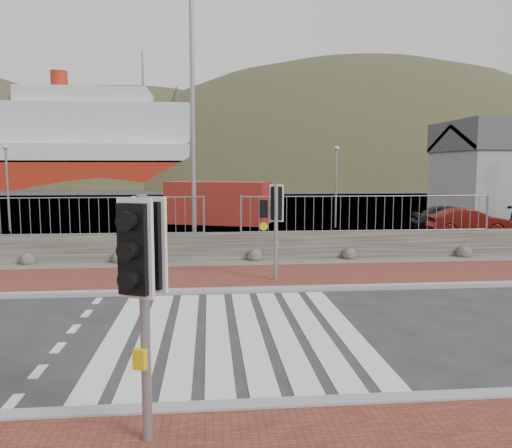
{
  "coord_description": "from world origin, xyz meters",
  "views": [
    {
      "loc": [
        -0.42,
        -8.93,
        3.04
      ],
      "look_at": [
        0.7,
        3.0,
        1.68
      ],
      "focal_mm": 35.0,
      "sensor_mm": 36.0,
      "label": 1
    }
  ],
  "objects": [
    {
      "name": "ground",
      "position": [
        0.0,
        0.0,
        0.0
      ],
      "size": [
        220.0,
        220.0,
        0.0
      ],
      "primitive_type": "plane",
      "color": "#28282B",
      "rests_on": "ground"
    },
    {
      "name": "sidewalk_far",
      "position": [
        0.0,
        4.5,
        0.04
      ],
      "size": [
        40.0,
        3.0,
        0.08
      ],
      "primitive_type": "cube",
      "color": "brown",
      "rests_on": "ground"
    },
    {
      "name": "kerb_near",
      "position": [
        0.0,
        -3.0,
        0.05
      ],
      "size": [
        40.0,
        0.25,
        0.12
      ],
      "primitive_type": "cube",
      "color": "gray",
      "rests_on": "ground"
    },
    {
      "name": "kerb_far",
      "position": [
        0.0,
        3.0,
        0.05
      ],
      "size": [
        40.0,
        0.25,
        0.12
      ],
      "primitive_type": "cube",
      "color": "gray",
      "rests_on": "ground"
    },
    {
      "name": "zebra_crossing",
      "position": [
        -0.0,
        0.0,
        0.01
      ],
      "size": [
        4.62,
        5.6,
        0.01
      ],
      "color": "silver",
      "rests_on": "ground"
    },
    {
      "name": "gravel_strip",
      "position": [
        0.0,
        6.5,
        0.03
      ],
      "size": [
        40.0,
        1.5,
        0.06
      ],
      "primitive_type": "cube",
      "color": "#59544C",
      "rests_on": "ground"
    },
    {
      "name": "stone_wall",
      "position": [
        0.0,
        7.3,
        0.45
      ],
      "size": [
        40.0,
        0.6,
        0.9
      ],
      "primitive_type": "cube",
      "color": "#413C35",
      "rests_on": "ground"
    },
    {
      "name": "railing",
      "position": [
        0.0,
        7.15,
        1.82
      ],
      "size": [
        18.07,
        0.07,
        1.22
      ],
      "color": "gray",
      "rests_on": "stone_wall"
    },
    {
      "name": "quay",
      "position": [
        0.0,
        27.9,
        0.0
      ],
      "size": [
        120.0,
        40.0,
        0.5
      ],
      "primitive_type": "cube",
      "color": "#4C4C4F",
      "rests_on": "ground"
    },
    {
      "name": "water",
      "position": [
        0.0,
        62.9,
        0.0
      ],
      "size": [
        220.0,
        50.0,
        0.05
      ],
      "primitive_type": "cube",
      "color": "#3F4C54",
      "rests_on": "ground"
    },
    {
      "name": "ferry",
      "position": [
        -24.65,
        67.9,
        5.36
      ],
      "size": [
        50.0,
        16.0,
        20.0
      ],
      "color": "maroon",
      "rests_on": "ground"
    },
    {
      "name": "hills_backdrop",
      "position": [
        6.74,
        87.9,
        -23.05
      ],
      "size": [
        254.0,
        90.0,
        100.0
      ],
      "color": "#333721",
      "rests_on": "ground"
    },
    {
      "name": "traffic_signal_near",
      "position": [
        -1.12,
        -3.68,
        1.99
      ],
      "size": [
        0.46,
        0.38,
        2.76
      ],
      "rotation": [
        0.0,
        0.0,
        -0.42
      ],
      "color": "gray",
      "rests_on": "ground"
    },
    {
      "name": "traffic_signal_far",
      "position": [
        1.29,
        3.97,
        1.91
      ],
      "size": [
        0.64,
        0.32,
        2.62
      ],
      "rotation": [
        0.0,
        0.0,
        2.91
      ],
      "color": "gray",
      "rests_on": "ground"
    },
    {
      "name": "streetlight",
      "position": [
        -0.78,
        8.1,
        5.06
      ],
      "size": [
        1.91,
        0.26,
        8.98
      ],
      "rotation": [
        0.0,
        0.0,
        0.02
      ],
      "color": "gray",
      "rests_on": "ground"
    },
    {
      "name": "shipping_container",
      "position": [
        0.07,
        18.29,
        1.14
      ],
      "size": [
        5.92,
        4.03,
        2.28
      ],
      "primitive_type": "cube",
      "rotation": [
        0.0,
        0.0,
        -0.35
      ],
      "color": "#9F3911",
      "rests_on": "ground"
    },
    {
      "name": "car_a",
      "position": [
        11.29,
        14.14,
        0.63
      ],
      "size": [
        3.9,
        2.1,
        1.26
      ],
      "primitive_type": "imported",
      "rotation": [
        0.0,
        0.0,
        1.4
      ],
      "color": "black",
      "rests_on": "ground"
    },
    {
      "name": "car_b",
      "position": [
        11.37,
        12.67,
        0.59
      ],
      "size": [
        3.71,
        1.62,
        1.19
      ],
      "primitive_type": "imported",
      "rotation": [
        0.0,
        0.0,
        1.47
      ],
      "color": "#61120D",
      "rests_on": "ground"
    }
  ]
}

